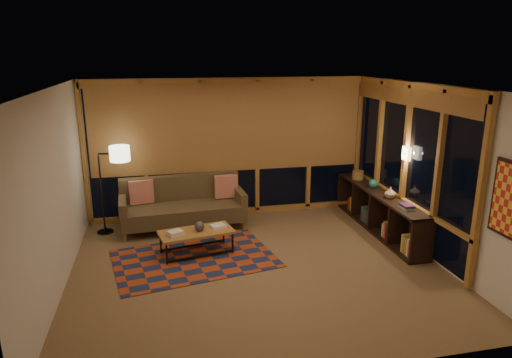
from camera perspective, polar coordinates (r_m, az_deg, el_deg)
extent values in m
cube|color=#95724D|center=(7.07, 0.12, -10.93)|extent=(5.50, 5.00, 0.01)
cube|color=white|center=(6.35, 0.13, 11.45)|extent=(5.50, 5.00, 0.01)
cube|color=silver|center=(8.97, -3.34, 3.93)|extent=(5.50, 0.01, 2.70)
cube|color=silver|center=(4.32, 7.41, -9.27)|extent=(5.50, 0.01, 2.70)
cube|color=silver|center=(6.58, -23.95, -1.73)|extent=(0.01, 5.00, 2.70)
cube|color=silver|center=(7.64, 20.69, 0.88)|extent=(0.01, 5.00, 2.70)
cube|color=#AA3E18|center=(7.39, -7.72, -9.82)|extent=(2.70, 2.04, 0.01)
sphere|color=black|center=(7.39, -7.08, -5.85)|extent=(0.18, 0.18, 0.16)
cylinder|color=olive|center=(9.25, 12.62, 0.49)|extent=(0.24, 0.24, 0.17)
sphere|color=#22796D|center=(8.71, 14.45, -0.57)|extent=(0.16, 0.16, 0.16)
imported|color=tan|center=(8.17, 16.44, -1.65)|extent=(0.20, 0.20, 0.20)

